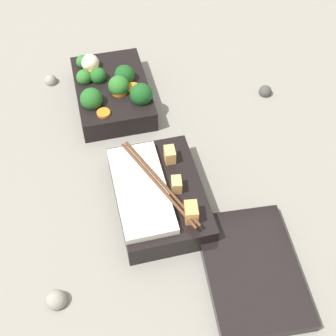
{
  "coord_description": "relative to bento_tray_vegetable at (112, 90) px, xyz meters",
  "views": [
    {
      "loc": [
        0.57,
        -0.07,
        0.63
      ],
      "look_at": [
        0.11,
        0.04,
        0.04
      ],
      "focal_mm": 50.0,
      "sensor_mm": 36.0,
      "label": 1
    }
  ],
  "objects": [
    {
      "name": "ground_plane",
      "position": [
        0.11,
        0.01,
        -0.03
      ],
      "size": [
        3.0,
        3.0,
        0.0
      ],
      "primitive_type": "plane",
      "color": "gray"
    },
    {
      "name": "bento_tray_vegetable",
      "position": [
        0.0,
        0.0,
        0.0
      ],
      "size": [
        0.2,
        0.14,
        0.07
      ],
      "color": "black",
      "rests_on": "ground_plane"
    },
    {
      "name": "bento_tray_rice",
      "position": [
        0.26,
        0.03,
        -0.0
      ],
      "size": [
        0.2,
        0.14,
        0.07
      ],
      "color": "black",
      "rests_on": "ground_plane"
    },
    {
      "name": "pebble_3",
      "position": [
        0.05,
        0.3,
        -0.02
      ],
      "size": [
        0.03,
        0.03,
        0.03
      ],
      "primitive_type": "sphere",
      "color": "#474442",
      "rests_on": "ground_plane"
    },
    {
      "name": "pebble_0",
      "position": [
        0.39,
        -0.14,
        -0.02
      ],
      "size": [
        0.03,
        0.03,
        0.03
      ],
      "primitive_type": "sphere",
      "color": "gray",
      "rests_on": "ground_plane"
    },
    {
      "name": "pebble_2",
      "position": [
        -0.08,
        -0.11,
        -0.02
      ],
      "size": [
        0.02,
        0.02,
        0.02
      ],
      "primitive_type": "sphere",
      "color": "gray",
      "rests_on": "ground_plane"
    },
    {
      "name": "bento_lid",
      "position": [
        0.41,
        0.14,
        -0.02
      ],
      "size": [
        0.21,
        0.15,
        0.02
      ],
      "primitive_type": "cube",
      "rotation": [
        0.0,
        0.0,
        -0.08
      ],
      "color": "black",
      "rests_on": "ground_plane"
    }
  ]
}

